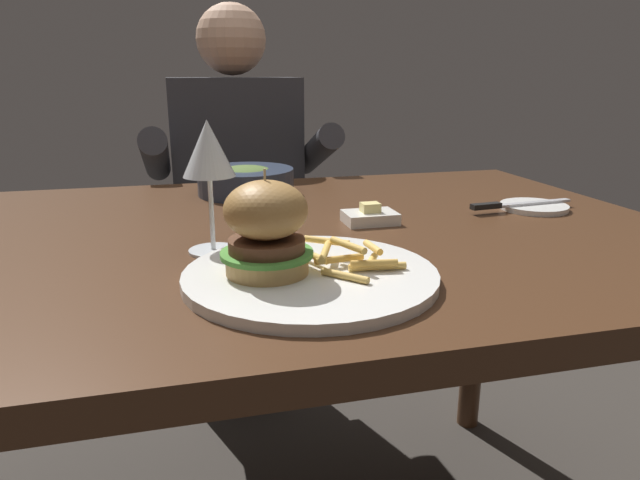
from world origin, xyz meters
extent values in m
cube|color=#472B19|center=(0.00, 0.00, 0.72)|extent=(1.44, 0.93, 0.04)
cylinder|color=#472B19|center=(0.66, 0.40, 0.35)|extent=(0.06, 0.06, 0.70)
cylinder|color=white|center=(0.03, -0.25, 0.75)|extent=(0.32, 0.32, 0.01)
cylinder|color=tan|center=(-0.02, -0.24, 0.77)|extent=(0.10, 0.10, 0.02)
cylinder|color=#4C9338|center=(-0.02, -0.24, 0.78)|extent=(0.11, 0.11, 0.01)
cylinder|color=brown|center=(-0.02, -0.24, 0.79)|extent=(0.09, 0.09, 0.02)
ellipsoid|color=#A97A41|center=(-0.02, -0.24, 0.83)|extent=(0.10, 0.10, 0.07)
cylinder|color=#CCB78C|center=(-0.02, -0.24, 0.86)|extent=(0.00, 0.00, 0.05)
cylinder|color=#EABC5B|center=(0.06, -0.29, 0.76)|extent=(0.05, 0.05, 0.01)
cylinder|color=#EABC5B|center=(0.11, -0.25, 0.76)|extent=(0.03, 0.05, 0.01)
cylinder|color=#EABC5B|center=(0.11, -0.27, 0.76)|extent=(0.07, 0.02, 0.01)
cylinder|color=gold|center=(0.07, -0.25, 0.76)|extent=(0.07, 0.02, 0.01)
cylinder|color=gold|center=(0.11, -0.27, 0.77)|extent=(0.06, 0.02, 0.01)
cylinder|color=#EABC5B|center=(0.04, -0.22, 0.77)|extent=(0.03, 0.06, 0.01)
cylinder|color=#EABC5B|center=(0.12, -0.24, 0.77)|extent=(0.01, 0.05, 0.01)
cylinder|color=#E0B251|center=(0.05, -0.24, 0.78)|extent=(0.04, 0.07, 0.01)
cylinder|color=#EABC5B|center=(0.07, -0.20, 0.78)|extent=(0.06, 0.04, 0.01)
cylinder|color=#E0B251|center=(0.08, -0.25, 0.78)|extent=(0.03, 0.06, 0.01)
cylinder|color=silver|center=(-0.08, -0.10, 0.74)|extent=(0.07, 0.07, 0.00)
cylinder|color=silver|center=(-0.08, -0.10, 0.80)|extent=(0.01, 0.01, 0.11)
cone|color=silver|center=(-0.08, -0.10, 0.89)|extent=(0.07, 0.07, 0.08)
cylinder|color=white|center=(0.54, 0.03, 0.74)|extent=(0.13, 0.13, 0.01)
cube|color=silver|center=(0.54, 0.03, 0.75)|extent=(0.16, 0.03, 0.00)
cube|color=black|center=(0.43, 0.02, 0.76)|extent=(0.06, 0.02, 0.01)
cube|color=white|center=(0.20, 0.01, 0.75)|extent=(0.09, 0.07, 0.02)
cube|color=#F4E58C|center=(0.20, 0.01, 0.77)|extent=(0.03, 0.03, 0.02)
cylinder|color=#2D384C|center=(0.02, 0.31, 0.77)|extent=(0.21, 0.21, 0.05)
ellipsoid|color=#4C662D|center=(0.02, 0.31, 0.79)|extent=(0.11, 0.11, 0.02)
cube|color=#282833|center=(0.05, 0.74, 0.23)|extent=(0.30, 0.22, 0.46)
cube|color=#333338|center=(0.05, 0.74, 0.72)|extent=(0.36, 0.20, 0.52)
sphere|color=tan|center=(0.05, 0.74, 1.08)|extent=(0.19, 0.19, 0.19)
cylinder|color=#333338|center=(-0.17, 0.66, 0.78)|extent=(0.07, 0.34, 0.18)
cylinder|color=#333338|center=(0.27, 0.66, 0.78)|extent=(0.07, 0.34, 0.18)
camera|label=1|loc=(-0.12, -0.91, 0.99)|focal=32.00mm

